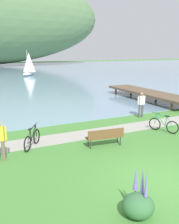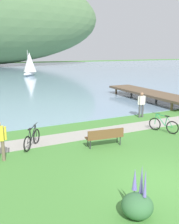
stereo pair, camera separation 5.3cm
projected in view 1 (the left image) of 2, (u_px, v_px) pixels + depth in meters
The scene contains 9 objects.
ground_plane at pixel (164, 180), 8.96m from camera, with size 200.00×200.00×0.00m, color #478438.
shoreline_path at pixel (91, 134), 14.01m from camera, with size 60.00×1.50×0.01m, color #A39E93.
park_bench_near_camera at pixel (105, 136), 12.04m from camera, with size 1.84×0.67×0.88m.
bicycle_leaning_near_bench at pixel (163, 125), 14.25m from camera, with size 0.74×1.65×1.01m.
bicycle_beside_path at pixel (32, 139), 11.97m from camera, with size 1.12×1.45×1.01m.
person_at_shoreline at pixel (141, 103), 17.25m from camera, with size 0.61×0.23×1.71m.
echium_bush_beside_closest at pixel (138, 204), 6.94m from camera, with size 0.88×0.88×1.47m.
sailboat_mid_bay at pixel (29, 64), 45.71m from camera, with size 3.43×3.65×4.45m.
pier_dock at pixel (148, 93), 23.25m from camera, with size 2.40×10.00×0.80m.
Camera 1 is at (-5.93, -6.17, 4.44)m, focal length 41.02 mm.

